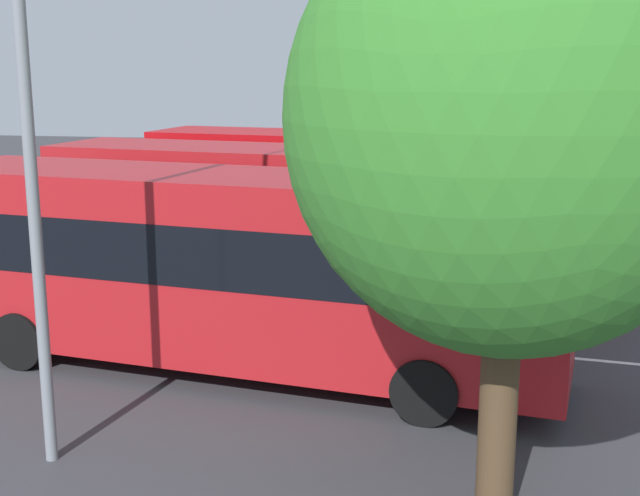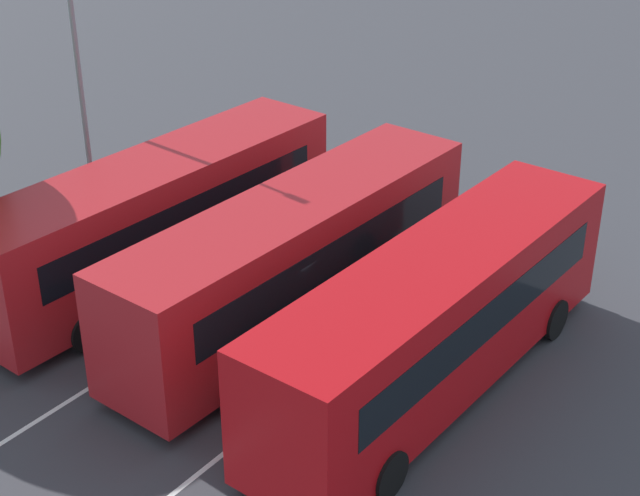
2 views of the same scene
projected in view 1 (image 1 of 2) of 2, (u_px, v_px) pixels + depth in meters
ground_plane at (305, 304)px, 18.66m from camera, size 79.17×79.17×0.00m
bus_far_left at (356, 192)px, 22.24m from camera, size 11.39×4.10×3.40m
bus_center_left at (294, 219)px, 18.41m from camera, size 11.40×4.15×3.40m
bus_center_right at (233, 264)px, 14.29m from camera, size 11.40×4.22×3.40m
street_lamp at (40, 104)px, 10.57m from camera, size 0.79×2.60×8.18m
depot_tree at (512, 120)px, 8.97m from camera, size 4.92×4.42×7.21m
lane_stripe_outer_left at (321, 281)px, 20.57m from camera, size 17.13×2.15×0.01m
lane_stripe_inner_left at (286, 331)px, 16.74m from camera, size 17.13×2.15×0.01m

